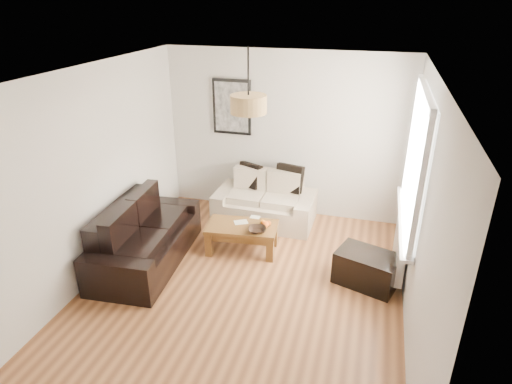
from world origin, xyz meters
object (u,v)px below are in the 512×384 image
(loveseat_cream, at_px, (265,199))
(sofa_leather, at_px, (145,235))
(ottoman, at_px, (367,269))
(coffee_table, at_px, (242,238))

(loveseat_cream, xyz_separation_m, sofa_leather, (-1.24, -1.53, 0.02))
(loveseat_cream, height_order, ottoman, loveseat_cream)
(loveseat_cream, relative_size, ottoman, 2.07)
(coffee_table, bearing_deg, ottoman, -10.36)
(coffee_table, bearing_deg, sofa_leather, -152.55)
(sofa_leather, distance_m, ottoman, 2.90)
(sofa_leather, height_order, coffee_table, sofa_leather)
(sofa_leather, bearing_deg, loveseat_cream, -43.27)
(coffee_table, height_order, ottoman, ottoman)
(sofa_leather, xyz_separation_m, coffee_table, (1.16, 0.60, -0.20))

